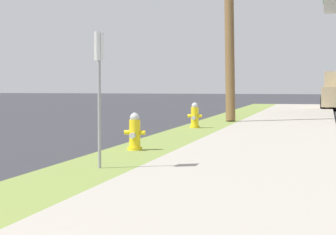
% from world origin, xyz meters
% --- Properties ---
extents(fire_hydrant_second, '(0.42, 0.38, 0.74)m').
position_xyz_m(fire_hydrant_second, '(0.62, 10.69, 0.45)').
color(fire_hydrant_second, yellow).
rests_on(fire_hydrant_second, grass_verge).
extents(fire_hydrant_third, '(0.42, 0.37, 0.74)m').
position_xyz_m(fire_hydrant_third, '(0.56, 17.55, 0.45)').
color(fire_hydrant_third, yellow).
rests_on(fire_hydrant_third, grass_verge).
extents(street_sign_post, '(0.05, 0.36, 2.12)m').
position_xyz_m(street_sign_post, '(0.85, 7.77, 1.63)').
color(street_sign_post, gray).
rests_on(street_sign_post, grass_verge).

